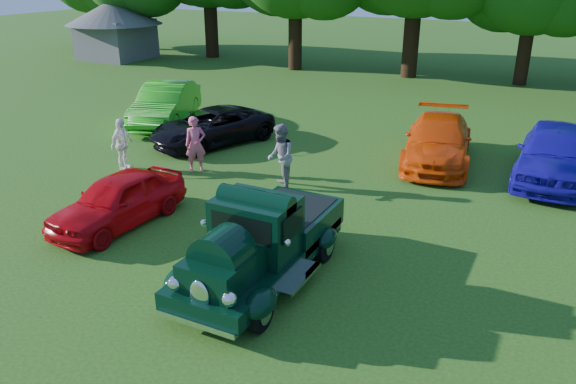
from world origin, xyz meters
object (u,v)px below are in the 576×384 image
at_px(back_car_black, 212,127).
at_px(back_car_blue, 555,153).
at_px(spectator_pink, 196,144).
at_px(spectator_grey, 280,157).
at_px(back_car_orange, 438,141).
at_px(spectator_white, 122,144).
at_px(back_car_lime, 166,104).
at_px(hero_pickup, 262,243).
at_px(red_convertible, 118,200).
at_px(gazebo, 114,23).

xyz_separation_m(back_car_black, back_car_blue, (11.19, 1.54, 0.21)).
xyz_separation_m(spectator_pink, spectator_grey, (3.00, -0.05, 0.07)).
bearing_deg(back_car_black, back_car_orange, 33.45).
relative_size(spectator_grey, spectator_white, 1.15).
height_order(back_car_lime, spectator_white, spectator_white).
bearing_deg(back_car_black, hero_pickup, -28.40).
relative_size(red_convertible, gazebo, 0.59).
distance_m(red_convertible, spectator_grey, 4.71).
relative_size(back_car_lime, spectator_pink, 2.82).
bearing_deg(red_convertible, back_car_black, 107.89).
height_order(back_car_black, spectator_grey, spectator_grey).
xyz_separation_m(back_car_black, spectator_grey, (4.20, -2.71, 0.31)).
relative_size(hero_pickup, back_car_black, 1.04).
relative_size(back_car_black, spectator_white, 2.80).
distance_m(red_convertible, gazebo, 27.61).
height_order(hero_pickup, spectator_pink, hero_pickup).
relative_size(back_car_orange, spectator_pink, 2.88).
distance_m(back_car_black, spectator_white, 3.69).
bearing_deg(back_car_black, spectator_pink, -44.30).
bearing_deg(hero_pickup, back_car_blue, 60.94).
distance_m(spectator_pink, spectator_white, 2.37).
bearing_deg(red_convertible, spectator_grey, 61.88).
distance_m(spectator_grey, spectator_white, 5.26).
distance_m(back_car_orange, spectator_pink, 7.81).
distance_m(back_car_black, spectator_pink, 2.93).
bearing_deg(gazebo, spectator_grey, -37.54).
xyz_separation_m(back_car_orange, spectator_grey, (-3.52, -4.35, 0.21)).
bearing_deg(gazebo, spectator_white, -46.98).
height_order(spectator_grey, spectator_white, spectator_grey).
bearing_deg(red_convertible, back_car_blue, 44.47).
bearing_deg(back_car_black, spectator_white, -84.23).
bearing_deg(back_car_black, gazebo, 162.85).
height_order(back_car_black, back_car_orange, back_car_orange).
xyz_separation_m(back_car_orange, spectator_white, (-8.72, -5.18, 0.09)).
relative_size(hero_pickup, spectator_white, 2.90).
bearing_deg(spectator_grey, back_car_lime, -149.89).
distance_m(hero_pickup, red_convertible, 4.53).
bearing_deg(back_car_lime, spectator_white, -87.41).
relative_size(spectator_grey, gazebo, 0.30).
height_order(spectator_pink, gazebo, gazebo).
distance_m(hero_pickup, spectator_pink, 6.90).
xyz_separation_m(back_car_blue, gazebo, (-28.12, 11.99, 1.55)).
height_order(red_convertible, spectator_grey, spectator_grey).
bearing_deg(back_car_orange, spectator_grey, -138.67).
bearing_deg(gazebo, spectator_pink, -41.77).
height_order(back_car_orange, spectator_white, spectator_white).
bearing_deg(spectator_pink, back_car_blue, -20.37).
relative_size(red_convertible, back_car_lime, 0.77).
bearing_deg(back_car_orange, back_car_black, -177.70).
bearing_deg(hero_pickup, back_car_black, 130.13).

